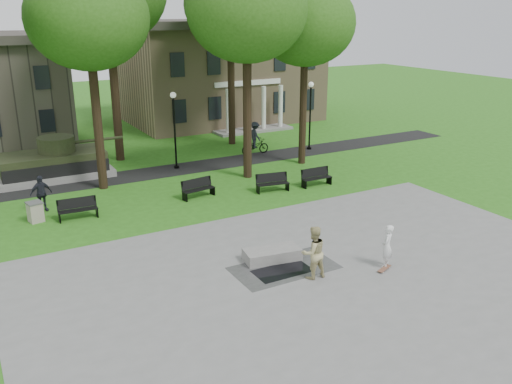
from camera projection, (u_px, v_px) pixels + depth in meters
ground at (270, 238)px, 23.39m from camera, size 120.00×120.00×0.00m
plaza at (341, 287)px, 19.25m from camera, size 22.00×16.00×0.02m
footpath at (171, 170)px, 33.32m from camera, size 44.00×2.60×0.01m
building_right at (219, 70)px, 48.15m from camera, size 17.00×12.00×8.60m
tree_1 at (88, 19)px, 27.16m from camera, size 6.20×6.20×11.63m
tree_2 at (247, 11)px, 29.08m from camera, size 6.60×6.60×12.16m
tree_3 at (305, 24)px, 32.21m from camera, size 6.00×6.00×11.19m
tree_5 at (230, 6)px, 36.98m from camera, size 6.40×6.40×12.44m
lamp_mid at (174, 124)px, 32.92m from camera, size 0.36×0.36×4.73m
lamp_right at (310, 110)px, 37.53m from camera, size 0.36×0.36×4.73m
tank_monument at (54, 163)px, 31.73m from camera, size 7.45×3.40×2.40m
puddle at (283, 271)px, 20.40m from camera, size 2.20×1.20×0.00m
concrete_block at (272, 254)px, 21.27m from camera, size 2.33×1.33×0.45m
skateboard at (384, 269)px, 20.48m from camera, size 0.80×0.47×0.07m
skateboarder at (387, 246)px, 20.49m from camera, size 0.74×0.71×1.70m
friend_watching at (313, 252)px, 19.61m from camera, size 1.01×0.80×2.01m
pedestrian_walker at (41, 193)px, 26.30m from camera, size 1.13×0.69×1.81m
cyclist at (255, 141)px, 36.85m from camera, size 2.04×1.15×2.23m
park_bench_0 at (77, 208)px, 25.44m from camera, size 1.82×0.62×1.00m
park_bench_1 at (198, 188)px, 28.38m from camera, size 1.85×0.79×1.00m
park_bench_2 at (272, 182)px, 29.31m from camera, size 1.85×0.83×1.00m
park_bench_3 at (316, 176)px, 30.30m from camera, size 1.81×0.54×1.00m
trash_bin at (35, 212)px, 25.10m from camera, size 0.79×0.79×0.96m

